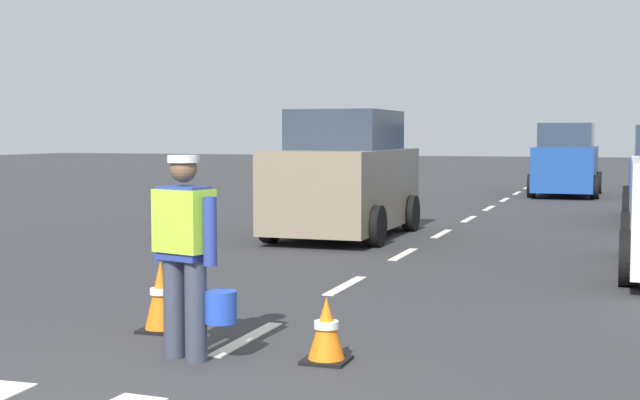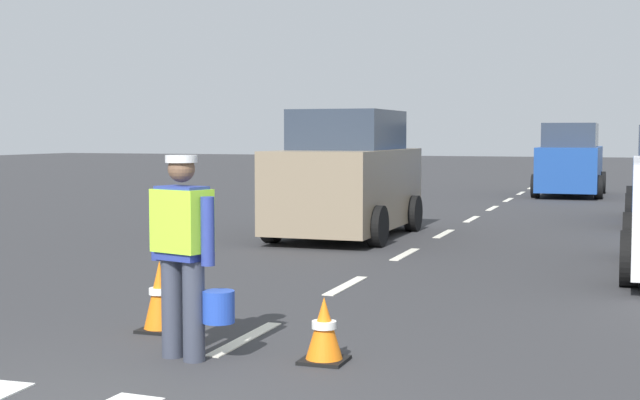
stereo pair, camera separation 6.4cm
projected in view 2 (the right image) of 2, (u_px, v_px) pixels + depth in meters
The scene contains 7 objects.
ground_plane at pixel (510, 199), 25.32m from camera, with size 96.00×96.00×0.00m, color #333335.
lane_center_line at pixel (527, 190), 29.27m from camera, with size 0.14×46.40×0.01m.
road_worker at pixel (185, 246), 7.30m from camera, with size 0.77×0.40×1.67m.
traffic_cone_near at pixel (324, 330), 7.26m from camera, with size 0.36×0.36×0.53m.
traffic_cone_far at pixel (160, 296), 8.39m from camera, with size 0.36×0.36×0.66m.
car_outgoing_far at pixel (570, 162), 26.75m from camera, with size 1.96×4.13×2.15m.
car_oncoming_lead at pixel (347, 178), 16.10m from camera, with size 2.07×4.05×2.26m.
Camera 2 is at (3.25, -4.60, 1.84)m, focal length 50.56 mm.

